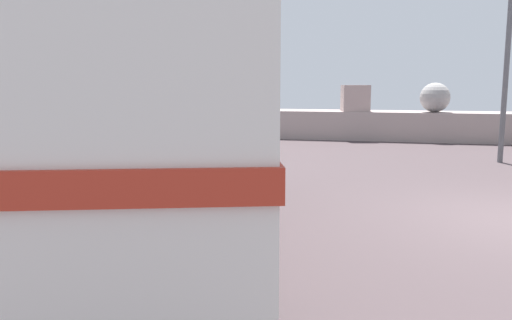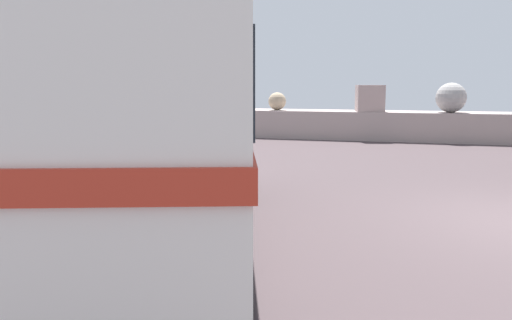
{
  "view_description": "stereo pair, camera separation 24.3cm",
  "coord_description": "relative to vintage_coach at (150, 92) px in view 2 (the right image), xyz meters",
  "views": [
    {
      "loc": [
        -2.38,
        -8.6,
        2.16
      ],
      "look_at": [
        -3.85,
        -2.52,
        1.23
      ],
      "focal_mm": 36.21,
      "sensor_mm": 36.0,
      "label": 1
    },
    {
      "loc": [
        -2.15,
        -8.54,
        2.16
      ],
      "look_at": [
        -3.85,
        -2.52,
        1.23
      ],
      "focal_mm": 36.21,
      "sensor_mm": 36.0,
      "label": 2
    }
  ],
  "objects": [
    {
      "name": "vintage_coach",
      "position": [
        0.0,
        0.0,
        0.0
      ],
      "size": [
        4.97,
        8.9,
        3.7
      ],
      "rotation": [
        0.0,
        0.0,
        0.32
      ],
      "color": "black",
      "rests_on": "ground"
    },
    {
      "name": "breakwater",
      "position": [
        5.43,
        14.15,
        -1.36
      ],
      "size": [
        31.36,
        1.91,
        2.33
      ],
      "color": "gray",
      "rests_on": "ground"
    }
  ]
}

